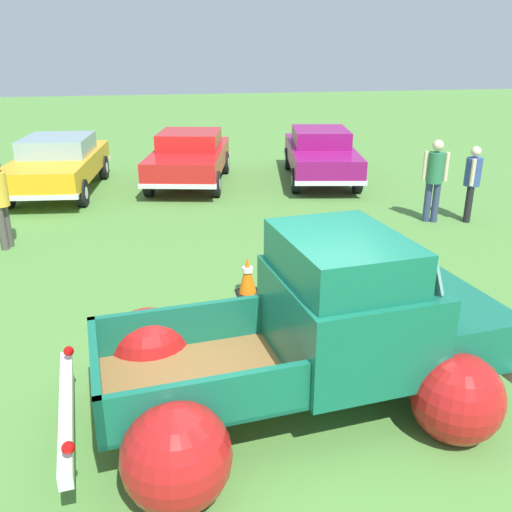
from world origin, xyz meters
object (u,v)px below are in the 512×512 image
show_car_1 (190,156)px  spectator_1 (0,198)px  show_car_2 (320,152)px  spectator_2 (435,176)px  spectator_0 (472,179)px  lane_cone_0 (248,276)px  show_car_0 (58,162)px  vintage_pickup_truck (323,341)px

show_car_1 → spectator_1: spectator_1 is taller
show_car_2 → spectator_2: bearing=25.9°
spectator_0 → lane_cone_0: size_ratio=2.63×
spectator_0 → spectator_2: 0.84m
show_car_1 → show_car_2: 3.72m
show_car_2 → spectator_1: (-7.64, -4.38, 0.21)m
show_car_0 → show_car_2: same height
show_car_1 → spectator_0: spectator_0 is taller
show_car_0 → lane_cone_0: size_ratio=7.64×
show_car_1 → spectator_2: spectator_2 is taller
spectator_0 → spectator_1: size_ratio=0.96×
vintage_pickup_truck → lane_cone_0: vintage_pickup_truck is taller
vintage_pickup_truck → spectator_0: size_ratio=2.89×
spectator_1 → spectator_2: 8.83m
show_car_0 → show_car_1: size_ratio=1.04×
lane_cone_0 → spectator_0: bearing=27.6°
show_car_0 → show_car_1: same height
vintage_pickup_truck → spectator_2: size_ratio=2.67×
show_car_0 → spectator_1: size_ratio=2.78×
show_car_1 → show_car_2: size_ratio=0.94×
show_car_0 → spectator_2: 9.43m
spectator_2 → show_car_0: bearing=88.6°
vintage_pickup_truck → show_car_1: 10.50m
show_car_1 → spectator_1: bearing=-27.5°
vintage_pickup_truck → show_car_2: (3.16, 10.26, 0.03)m
lane_cone_0 → show_car_1: bearing=92.0°
show_car_0 → show_car_1: bearing=100.5°
show_car_1 → lane_cone_0: show_car_1 is taller
show_car_0 → show_car_2: (7.17, 0.03, -0.00)m
vintage_pickup_truck → spectator_0: (5.18, 5.76, 0.19)m
show_car_1 → lane_cone_0: bearing=14.9°
vintage_pickup_truck → spectator_0: vintage_pickup_truck is taller
spectator_1 → lane_cone_0: bearing=162.4°
show_car_2 → spectator_1: size_ratio=2.84×
show_car_0 → spectator_2: (8.37, -4.34, 0.25)m
vintage_pickup_truck → show_car_1: bearing=86.7°
show_car_2 → spectator_2: (1.20, -4.37, 0.25)m
show_car_0 → show_car_2: 7.17m
spectator_0 → vintage_pickup_truck: bearing=82.2°
vintage_pickup_truck → show_car_1: (-0.55, 10.48, 0.03)m
show_car_2 → spectator_0: 4.93m
vintage_pickup_truck → spectator_2: bearing=47.2°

